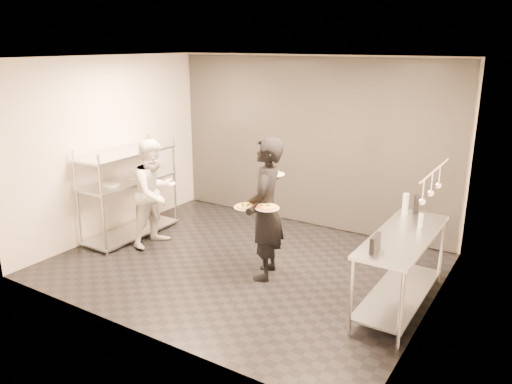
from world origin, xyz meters
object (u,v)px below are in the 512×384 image
Objects in this scene: prep_counter at (402,258)px; pizza_plate_near at (245,206)px; pizza_plate_far at (267,207)px; pass_rack at (129,189)px; bottle_clear at (421,221)px; pos_monitor at (375,243)px; salad_plate at (275,173)px; bottle_dark at (416,204)px; waiter at (266,209)px; bottle_green at (406,204)px; chef at (155,193)px.

pizza_plate_near is (-1.90, -0.35, 0.38)m from prep_counter.
pass_rack is at bearing 173.94° from pizza_plate_far.
pass_rack is 9.37× the size of bottle_clear.
bottle_clear reaches higher than pizza_plate_near.
pizza_plate_far is (-1.62, -0.29, 0.41)m from prep_counter.
pass_rack is 4.26m from pos_monitor.
pass_rack is 6.18× the size of salad_plate.
pass_rack is at bearing -169.29° from bottle_dark.
bottle_dark is at bearing 99.49° from waiter.
bottle_green is at bearing 9.49° from pass_rack.
pizza_plate_far is 1.27× the size of bottle_dark.
salad_plate is (-0.05, 0.31, 0.41)m from waiter.
bottle_green is 0.50m from bottle_clear.
chef reaches higher than bottle_green.
pizza_plate_near is 0.29m from pizza_plate_far.
pizza_plate_far is 1.78× the size of bottle_clear.
bottle_clear is at bearing 18.61° from pizza_plate_far.
bottle_dark is (4.24, 0.80, 0.27)m from pass_rack.
bottle_clear is (2.00, 0.64, -0.00)m from pizza_plate_near.
waiter is 7.01× the size of bottle_green.
pos_monitor is (1.50, -0.34, -0.03)m from pizza_plate_far.
pizza_plate_near is at bearing -53.60° from waiter.
bottle_clear is 0.55m from bottle_dark.
chef is at bearing -166.88° from bottle_dark.
salad_plate reaches higher than prep_counter.
bottle_clear is (0.22, 0.92, -0.00)m from pos_monitor.
bottle_green is at bearing 17.14° from salad_plate.
prep_counter is (4.33, 0.00, -0.14)m from pass_rack.
chef reaches higher than prep_counter.
pizza_plate_near is at bearing -8.05° from pass_rack.
chef reaches higher than pizza_plate_near.
bottle_dark is at bearing 35.48° from pizza_plate_far.
bottle_green is (-0.07, 1.32, 0.05)m from pos_monitor.
pizza_plate_far is at bearing -6.06° from pass_rack.
bottle_dark is (-0.19, 0.51, 0.03)m from bottle_clear.
pos_monitor reaches higher than pizza_plate_far.
prep_counter is 7.47× the size of pos_monitor.
pass_rack is 2.61m from salad_plate.
pos_monitor is at bearing -103.65° from bottle_clear.
pizza_plate_far is (0.28, 0.06, 0.02)m from pizza_plate_near.
waiter is at bearing -151.10° from bottle_dark.
pizza_plate_near is 1.12× the size of salad_plate.
pizza_plate_near is at bearing -168.86° from pizza_plate_far.
waiter is at bearing 55.81° from pizza_plate_near.
salad_plate is (-1.79, 0.20, 0.72)m from prep_counter.
pizza_plate_far is at bearing -92.90° from chef.
bottle_green reaches higher than pizza_plate_near.
chef is at bearing 168.70° from pos_monitor.
bottle_green is at bearing 31.20° from pizza_plate_near.
pizza_plate_far is at bearing 165.14° from pos_monitor.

